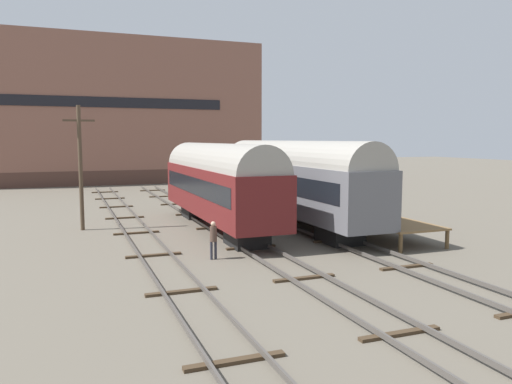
% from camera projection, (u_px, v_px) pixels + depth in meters
% --- Properties ---
extents(ground_plane, '(200.00, 200.00, 0.00)m').
position_uv_depth(ground_plane, '(232.00, 237.00, 27.91)').
color(ground_plane, '#60594C').
extents(track_left, '(2.60, 60.00, 0.26)m').
position_uv_depth(track_left, '(144.00, 241.00, 26.16)').
color(track_left, '#4C4742').
rests_on(track_left, ground).
extents(track_middle, '(2.60, 60.00, 0.26)m').
position_uv_depth(track_middle, '(232.00, 235.00, 27.89)').
color(track_middle, '#4C4742').
rests_on(track_middle, ground).
extents(track_right, '(2.60, 60.00, 0.26)m').
position_uv_depth(track_right, '(310.00, 229.00, 29.62)').
color(track_right, '#4C4742').
rests_on(track_right, ground).
extents(train_car_maroon, '(3.08, 15.68, 5.23)m').
position_uv_depth(train_car_maroon, '(218.00, 181.00, 30.12)').
color(train_car_maroon, black).
rests_on(train_car_maroon, ground).
extents(train_car_grey, '(2.99, 18.32, 5.38)m').
position_uv_depth(train_car_grey, '(292.00, 177.00, 31.68)').
color(train_car_grey, black).
rests_on(train_car_grey, ground).
extents(station_platform, '(3.11, 13.51, 1.04)m').
position_uv_depth(station_platform, '(352.00, 213.00, 30.54)').
color(station_platform, brown).
rests_on(station_platform, ground).
extents(bench, '(1.40, 0.40, 0.91)m').
position_uv_depth(bench, '(361.00, 207.00, 29.16)').
color(bench, brown).
rests_on(bench, station_platform).
extents(person_worker, '(0.32, 0.32, 1.76)m').
position_uv_depth(person_worker, '(213.00, 236.00, 22.69)').
color(person_worker, '#282833').
rests_on(person_worker, ground).
extents(utility_pole, '(1.80, 0.24, 7.47)m').
position_uv_depth(utility_pole, '(80.00, 166.00, 29.74)').
color(utility_pole, '#473828').
rests_on(utility_pole, ground).
extents(warehouse_building, '(38.09, 12.12, 17.72)m').
position_uv_depth(warehouse_building, '(106.00, 113.00, 63.89)').
color(warehouse_building, '#4F342A').
rests_on(warehouse_building, ground).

